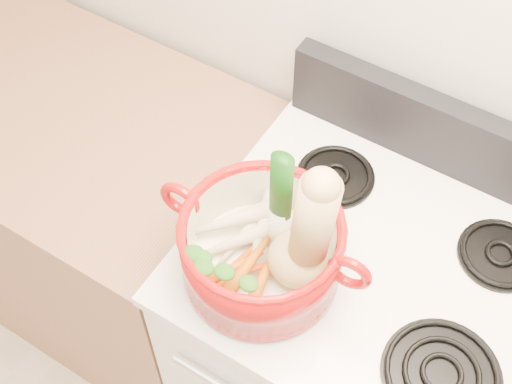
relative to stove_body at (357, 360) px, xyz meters
The scene contains 24 objects.
wall_back 0.91m from the stove_body, 90.00° to the left, with size 3.50×0.02×2.60m, color beige.
stove_body is the anchor object (origin of this frame).
cooktop 0.47m from the stove_body, ahead, with size 0.78×0.67×0.03m, color white.
control_backsplash 0.65m from the stove_body, 90.00° to the left, with size 0.76×0.05×0.18m, color black.
counter_left 1.07m from the stove_body, behind, with size 1.36×0.65×0.90m, color #8E5E43.
burner_front_left 0.56m from the stove_body, 139.90° to the right, with size 0.22×0.22×0.02m, color black.
burner_front_right 0.56m from the stove_body, 40.10° to the right, with size 0.22×0.22×0.02m, color black.
burner_back_left 0.55m from the stove_body, 143.62° to the left, with size 0.17×0.17×0.02m, color black.
burner_back_right 0.55m from the stove_body, 36.38° to the left, with size 0.17×0.17×0.02m, color black.
dutch_oven 0.64m from the stove_body, 142.81° to the right, with size 0.31×0.31×0.15m, color #960A0A.
pot_handle_left 0.76m from the stove_body, 156.01° to the right, with size 0.09×0.09×0.02m, color #960A0A.
pot_handle_right 0.65m from the stove_body, 101.01° to the right, with size 0.09×0.09×0.02m, color #960A0A.
squash 0.72m from the stove_body, 132.64° to the right, with size 0.13×0.13×0.31m, color tan, non-canonical shape.
leek 0.72m from the stove_body, 150.36° to the right, with size 0.05×0.05×0.29m, color silver.
ginger 0.60m from the stove_body, 160.95° to the right, with size 0.09×0.07×0.05m, color tan.
parsnip_0 0.63m from the stove_body, 155.47° to the right, with size 0.04×0.04×0.20m, color beige.
parsnip_1 0.64m from the stove_body, 150.00° to the right, with size 0.04×0.04×0.21m, color beige.
parsnip_2 0.63m from the stove_body, 157.80° to the right, with size 0.04×0.04×0.19m, color beige.
parsnip_3 0.66m from the stove_body, 156.15° to the right, with size 0.04×0.04×0.18m, color beige.
carrot_0 0.64m from the stove_body, 138.52° to the right, with size 0.03×0.03×0.15m, color #CA480A.
carrot_1 0.64m from the stove_body, 136.20° to the right, with size 0.03×0.03×0.15m, color red.
carrot_2 0.62m from the stove_body, 132.87° to the right, with size 0.03×0.03×0.15m, color #CB590A.
carrot_3 0.65m from the stove_body, 137.42° to the right, with size 0.03×0.03×0.12m, color #E04C0B.
carrot_4 0.64m from the stove_body, 137.45° to the right, with size 0.03×0.03×0.15m, color #C05909.
Camera 1 is at (0.16, 0.64, 2.21)m, focal length 50.00 mm.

